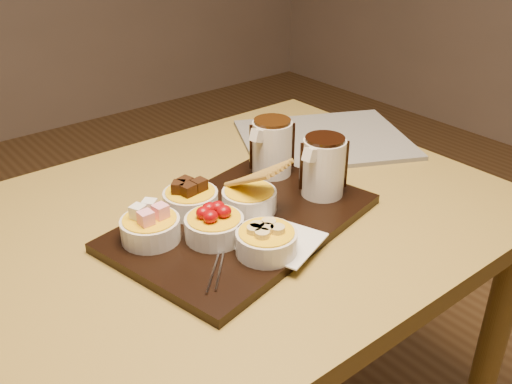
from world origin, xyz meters
TOP-DOWN VIEW (x-y plane):
  - dining_table at (0.00, 0.00)m, footprint 1.20×0.80m
  - serving_board at (0.06, -0.06)m, footprint 0.51×0.39m
  - napkin at (0.06, -0.16)m, footprint 0.15×0.15m
  - bowl_marshmallows at (-0.10, -0.01)m, footprint 0.10×0.10m
  - bowl_cake at (0.00, 0.02)m, footprint 0.10×0.10m
  - bowl_strawberries at (-0.02, -0.08)m, footprint 0.10×0.10m
  - bowl_biscotti at (0.09, -0.04)m, footprint 0.10×0.10m
  - bowl_bananas at (0.02, -0.17)m, footprint 0.10×0.10m
  - pitcher_dark_chocolate at (0.24, -0.08)m, footprint 0.10×0.10m
  - pitcher_milk_chocolate at (0.22, 0.05)m, footprint 0.10×0.10m
  - fondue_skewers at (-0.02, -0.10)m, footprint 0.20×0.21m
  - newspaper at (0.45, 0.13)m, footprint 0.48×0.45m

SIDE VIEW (x-z plane):
  - dining_table at x=0.00m, z-range 0.28..1.03m
  - newspaper at x=0.45m, z-range 0.75..0.76m
  - serving_board at x=0.06m, z-range 0.75..0.77m
  - napkin at x=0.06m, z-range 0.77..0.77m
  - fondue_skewers at x=-0.02m, z-range 0.77..0.78m
  - bowl_marshmallows at x=-0.10m, z-range 0.77..0.81m
  - bowl_cake at x=0.00m, z-range 0.77..0.81m
  - bowl_strawberries at x=-0.02m, z-range 0.77..0.81m
  - bowl_biscotti at x=0.09m, z-range 0.77..0.81m
  - bowl_bananas at x=0.02m, z-range 0.77..0.81m
  - pitcher_dark_chocolate at x=0.24m, z-range 0.77..0.88m
  - pitcher_milk_chocolate at x=0.22m, z-range 0.77..0.88m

